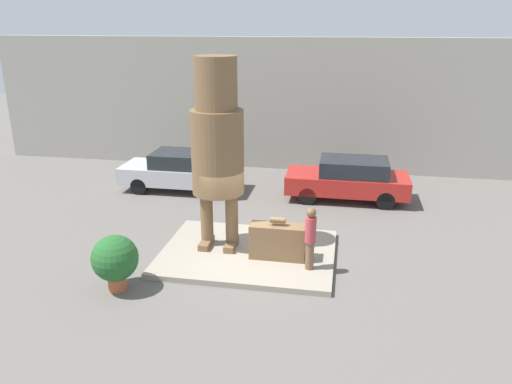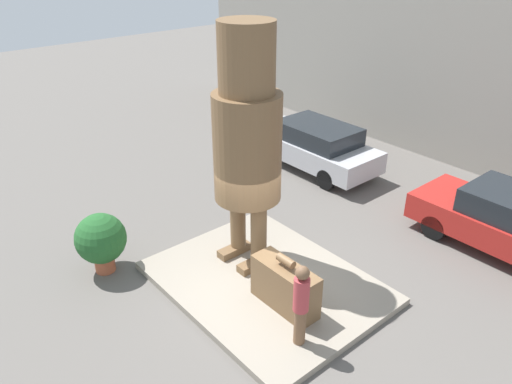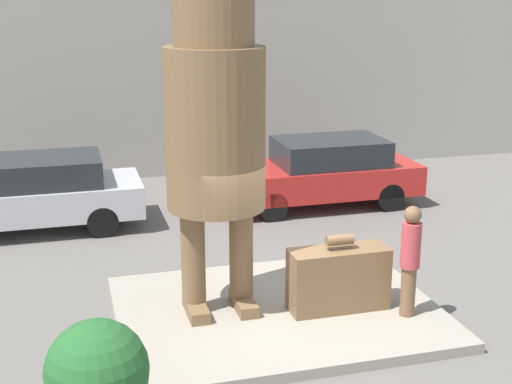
{
  "view_description": "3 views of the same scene",
  "coord_description": "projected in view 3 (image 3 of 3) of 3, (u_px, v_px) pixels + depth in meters",
  "views": [
    {
      "loc": [
        2.62,
        -12.94,
        6.51
      ],
      "look_at": [
        0.24,
        0.01,
        1.99
      ],
      "focal_mm": 35.0,
      "sensor_mm": 36.0,
      "label": 1
    },
    {
      "loc": [
        6.75,
        -6.02,
        7.12
      ],
      "look_at": [
        -0.13,
        -0.17,
        2.4
      ],
      "focal_mm": 35.0,
      "sensor_mm": 36.0,
      "label": 2
    },
    {
      "loc": [
        -3.08,
        -9.83,
        5.02
      ],
      "look_at": [
        -0.36,
        -0.03,
        2.1
      ],
      "focal_mm": 50.0,
      "sensor_mm": 36.0,
      "label": 3
    }
  ],
  "objects": [
    {
      "name": "planter_pot",
      "position": [
        97.0,
        373.0,
        7.98
      ],
      "size": [
        1.18,
        1.18,
        1.48
      ],
      "color": "#AD5638",
      "rests_on": "ground_plane"
    },
    {
      "name": "parked_car_silver",
      "position": [
        32.0,
        193.0,
        15.12
      ],
      "size": [
        4.71,
        1.88,
        1.58
      ],
      "rotation": [
        0.0,
        0.0,
        3.14
      ],
      "color": "#B7B7BC",
      "rests_on": "ground_plane"
    },
    {
      "name": "building_backdrop",
      "position": [
        175.0,
        68.0,
        19.27
      ],
      "size": [
        28.0,
        0.6,
        5.87
      ],
      "color": "gray",
      "rests_on": "ground_plane"
    },
    {
      "name": "pedestal",
      "position": [
        277.0,
        312.0,
        11.26
      ],
      "size": [
        4.99,
        3.86,
        0.16
      ],
      "color": "gray",
      "rests_on": "ground_plane"
    },
    {
      "name": "statue_figure",
      "position": [
        215.0,
        106.0,
        10.34
      ],
      "size": [
        1.48,
        1.48,
        5.49
      ],
      "color": "brown",
      "rests_on": "pedestal"
    },
    {
      "name": "parked_car_red",
      "position": [
        323.0,
        171.0,
        16.85
      ],
      "size": [
        4.58,
        1.88,
        1.61
      ],
      "rotation": [
        0.0,
        0.0,
        3.14
      ],
      "color": "#B2231E",
      "rests_on": "ground_plane"
    },
    {
      "name": "giant_suitcase",
      "position": [
        338.0,
        278.0,
        11.08
      ],
      "size": [
        1.55,
        0.56,
        1.22
      ],
      "color": "brown",
      "rests_on": "pedestal"
    },
    {
      "name": "tourist",
      "position": [
        410.0,
        256.0,
        10.73
      ],
      "size": [
        0.3,
        0.3,
        1.75
      ],
      "color": "brown",
      "rests_on": "pedestal"
    },
    {
      "name": "ground_plane",
      "position": [
        277.0,
        317.0,
        11.28
      ],
      "size": [
        60.0,
        60.0,
        0.0
      ],
      "primitive_type": "plane",
      "color": "#605B56"
    }
  ]
}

